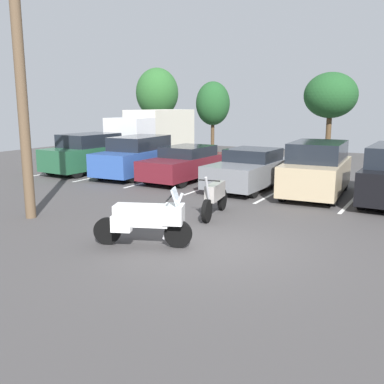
# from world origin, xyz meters

# --- Properties ---
(ground) EXTENTS (44.00, 44.00, 0.10)m
(ground) POSITION_xyz_m (0.00, 0.00, -0.05)
(ground) COLOR #423F3F
(motorcycle_touring) EXTENTS (2.20, 1.29, 1.39)m
(motorcycle_touring) POSITION_xyz_m (-1.40, -0.88, 0.66)
(motorcycle_touring) COLOR black
(motorcycle_touring) RESTS_ON ground
(motorcycle_second) EXTENTS (0.66, 2.19, 1.30)m
(motorcycle_second) POSITION_xyz_m (-1.29, 2.36, 0.58)
(motorcycle_second) COLOR black
(motorcycle_second) RESTS_ON ground
(parking_stripes) EXTENTS (21.94, 5.02, 0.01)m
(parking_stripes) POSITION_xyz_m (-0.88, 6.94, 0.00)
(parking_stripes) COLOR silver
(parking_stripes) RESTS_ON ground
(car_green) EXTENTS (2.13, 4.31, 1.84)m
(car_green) POSITION_xyz_m (-10.38, 6.73, 0.92)
(car_green) COLOR #235638
(car_green) RESTS_ON ground
(car_blue) EXTENTS (2.17, 4.91, 1.79)m
(car_blue) POSITION_xyz_m (-7.68, 7.15, 0.89)
(car_blue) COLOR #2D519E
(car_blue) RESTS_ON ground
(car_maroon) EXTENTS (1.93, 4.89, 1.46)m
(car_maroon) POSITION_xyz_m (-5.16, 7.27, 0.72)
(car_maroon) COLOR maroon
(car_maroon) RESTS_ON ground
(car_grey) EXTENTS (2.09, 4.47, 1.52)m
(car_grey) POSITION_xyz_m (-2.06, 6.86, 0.74)
(car_grey) COLOR slate
(car_grey) RESTS_ON ground
(car_tan) EXTENTS (2.20, 4.38, 1.92)m
(car_tan) POSITION_xyz_m (0.51, 6.84, 0.94)
(car_tan) COLOR tan
(car_tan) RESTS_ON ground
(box_truck) EXTENTS (2.35, 6.25, 2.89)m
(box_truck) POSITION_xyz_m (-10.70, 12.76, 1.54)
(box_truck) COLOR silver
(box_truck) RESTS_ON ground
(utility_pole) EXTENTS (1.03, 1.60, 8.46)m
(utility_pole) POSITION_xyz_m (-5.83, -0.46, 4.36)
(utility_pole) COLOR brown
(utility_pole) RESTS_ON ground
(tree_far_left) EXTENTS (3.26, 3.26, 5.95)m
(tree_far_left) POSITION_xyz_m (-15.10, 19.64, 4.06)
(tree_far_left) COLOR #4C3823
(tree_far_left) RESTS_ON ground
(tree_center_right) EXTENTS (3.27, 3.27, 5.16)m
(tree_center_right) POSITION_xyz_m (-1.95, 19.38, 3.74)
(tree_center_right) COLOR #4C3823
(tree_center_right) RESTS_ON ground
(tree_center_left) EXTENTS (2.42, 2.42, 4.80)m
(tree_center_left) POSITION_xyz_m (-10.18, 19.47, 3.25)
(tree_center_left) COLOR #4C3823
(tree_center_left) RESTS_ON ground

